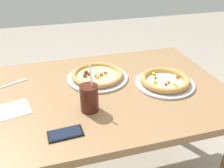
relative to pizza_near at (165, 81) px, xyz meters
The scene contains 7 objects.
dining_table 0.37m from the pizza_near, behind, with size 1.37×0.94×0.75m.
pizza_near is the anchor object (origin of this frame).
pizza_far 0.40m from the pizza_near, 153.91° to the left, with size 0.37×0.37×0.04m.
drink_cup_colored 0.48m from the pizza_near, 164.60° to the right, with size 0.09×0.09×0.24m.
paper_napkin 0.83m from the pizza_near, behind, with size 0.16×0.14×0.00m, color white.
fork 0.89m from the pizza_near, 164.36° to the left, with size 0.19×0.11×0.00m.
cell_phone 0.66m from the pizza_near, 155.31° to the right, with size 0.15×0.08×0.01m.
Camera 1 is at (-0.28, -1.15, 1.46)m, focal length 39.69 mm.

